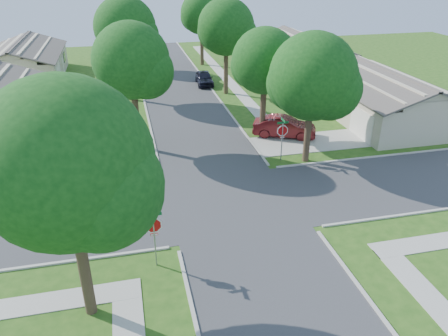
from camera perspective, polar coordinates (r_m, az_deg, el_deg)
name	(u,v)px	position (r m, az deg, el deg)	size (l,w,h in m)	color
ground	(231,202)	(25.13, 0.96, -4.42)	(100.00, 100.00, 0.00)	#234B14
road_ns	(231,202)	(25.13, 0.96, -4.41)	(7.00, 100.00, 0.02)	#333335
sidewalk_ne	(228,80)	(49.98, 0.48, 11.45)	(1.20, 40.00, 0.04)	#9E9B91
sidewalk_nw	(117,87)	(48.65, -13.86, 10.28)	(1.20, 40.00, 0.04)	#9E9B91
driveway	(310,142)	(33.54, 11.17, 3.33)	(8.80, 3.60, 0.05)	#9E9B91
stop_sign_sw	(154,228)	(19.51, -9.18, -7.72)	(1.05, 0.80, 2.98)	gray
stop_sign_ne	(282,132)	(29.57, 7.64, 4.63)	(1.05, 0.80, 2.98)	gray
tree_e_near	(265,64)	(32.40, 5.43, 13.36)	(4.97, 4.80, 8.28)	#38281C
tree_e_mid	(227,30)	(43.64, 0.34, 17.63)	(5.59, 5.40, 9.21)	#38281C
tree_e_far	(202,15)	(56.28, -2.94, 19.28)	(5.17, 5.00, 8.72)	#38281C
tree_w_near	(132,64)	(30.69, -11.90, 13.11)	(5.38, 5.20, 8.97)	#38281C
tree_w_mid	(126,31)	(42.42, -12.68, 17.10)	(5.80, 5.60, 9.56)	#38281C
tree_w_far	(123,22)	(55.43, -13.04, 18.08)	(4.76, 4.60, 8.04)	#38281C
tree_sw_corner	(69,171)	(15.55, -19.62, -0.34)	(6.21, 6.00, 9.55)	#38281C
tree_ne_corner	(313,80)	(28.66, 11.59, 11.14)	(5.80, 5.60, 8.66)	#38281C
house_ne_near	(382,100)	(40.03, 19.88, 8.31)	(8.42, 13.60, 4.23)	tan
house_ne_far	(301,57)	(55.46, 10.02, 14.14)	(8.42, 13.60, 4.23)	tan
house_nw_far	(24,65)	(55.16, -24.62, 12.15)	(8.42, 13.60, 4.23)	tan
car_driveway	(284,127)	(34.07, 7.90, 5.34)	(1.67, 4.78, 1.58)	#490F11
car_curb_east	(204,78)	(48.02, -2.59, 11.66)	(1.69, 4.19, 1.43)	black
car_curb_west	(140,65)	(55.09, -10.94, 13.08)	(1.86, 4.57, 1.33)	black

